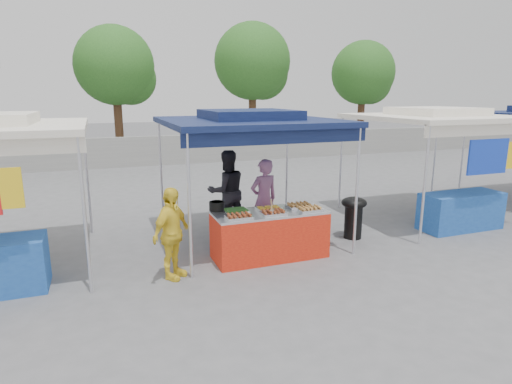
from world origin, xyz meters
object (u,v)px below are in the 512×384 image
object	(u,v)px
vendor_table	(270,234)
helper_man	(227,191)
wok_burner	(354,214)
vendor_woman	(264,200)
customer_person	(172,234)
cooking_pot	(217,206)

from	to	relation	value
vendor_table	helper_man	xyz separation A→B (m)	(-0.27, 1.73, 0.44)
vendor_table	wok_burner	distance (m)	2.02
vendor_woman	customer_person	size ratio (longest dim) A/B	1.11
vendor_woman	helper_man	bearing A→B (deg)	-65.20
helper_man	customer_person	world-z (taller)	helper_man
helper_man	customer_person	size ratio (longest dim) A/B	1.18
vendor_table	customer_person	size ratio (longest dim) A/B	1.36
customer_person	helper_man	bearing A→B (deg)	7.91
cooking_pot	helper_man	world-z (taller)	helper_man
helper_man	customer_person	distance (m)	2.52
vendor_woman	cooking_pot	bearing A→B (deg)	16.81
helper_man	vendor_woman	bearing A→B (deg)	120.73
wok_burner	helper_man	world-z (taller)	helper_man
customer_person	cooking_pot	bearing A→B (deg)	-8.74
helper_man	customer_person	bearing A→B (deg)	49.12
vendor_table	cooking_pot	bearing A→B (deg)	155.25
vendor_table	wok_burner	size ratio (longest dim) A/B	2.33
wok_burner	helper_man	size ratio (longest dim) A/B	0.49
vendor_table	vendor_woman	world-z (taller)	vendor_woman
cooking_pot	helper_man	xyz separation A→B (m)	(0.58, 1.33, -0.06)
cooking_pot	customer_person	xyz separation A→B (m)	(-0.92, -0.69, -0.19)
cooking_pot	customer_person	world-z (taller)	customer_person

